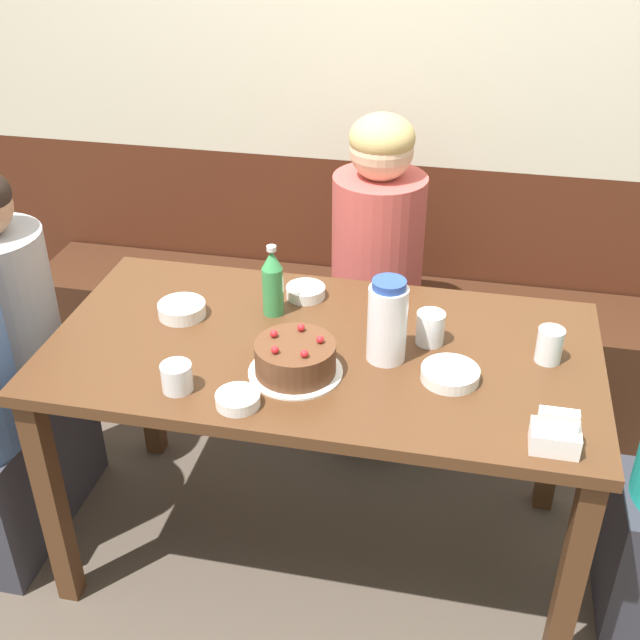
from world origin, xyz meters
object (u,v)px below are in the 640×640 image
(soju_bottle, at_px, (273,282))
(glass_shot_small, at_px, (550,345))
(person_dark_striped, at_px, (14,355))
(water_pitcher, at_px, (387,321))
(bowl_soup_white, at_px, (238,399))
(glass_tumbler_short, at_px, (177,377))
(glass_water_tall, at_px, (430,328))
(bench_seat, at_px, (365,346))
(bowl_rice_small, at_px, (306,292))
(bowl_side_dish, at_px, (182,309))
(bowl_sauce_shallow, at_px, (450,374))
(napkin_holder, at_px, (555,435))
(birthday_cake, at_px, (295,359))
(person_grey_tee, at_px, (376,292))

(soju_bottle, relative_size, glass_shot_small, 2.25)
(soju_bottle, bearing_deg, person_dark_striped, -174.74)
(water_pitcher, distance_m, bowl_soup_white, 0.44)
(person_dark_striped, bearing_deg, glass_tumbler_short, -25.73)
(glass_water_tall, distance_m, person_dark_striped, 1.32)
(glass_water_tall, bearing_deg, glass_tumbler_short, -149.86)
(bench_seat, height_order, bowl_rice_small, bowl_rice_small)
(water_pitcher, distance_m, glass_tumbler_short, 0.55)
(bowl_rice_small, distance_m, person_dark_striped, 0.95)
(bench_seat, height_order, bowl_side_dish, bowl_side_dish)
(bowl_sauce_shallow, xyz_separation_m, glass_water_tall, (-0.07, 0.16, 0.03))
(bowl_soup_white, bearing_deg, glass_tumbler_short, 169.64)
(napkin_holder, relative_size, bowl_soup_white, 1.00)
(birthday_cake, bearing_deg, bench_seat, 87.53)
(bowl_side_dish, xyz_separation_m, person_dark_striped, (-0.58, -0.01, -0.23))
(bowl_soup_white, xyz_separation_m, bowl_side_dish, (-0.28, 0.37, 0.00))
(bench_seat, xyz_separation_m, glass_tumbler_short, (-0.31, -1.10, 0.57))
(napkin_holder, xyz_separation_m, glass_water_tall, (-0.32, 0.38, 0.01))
(bench_seat, distance_m, person_grey_tee, 0.40)
(glass_tumbler_short, height_order, person_grey_tee, person_grey_tee)
(person_dark_striped, bearing_deg, bowl_rice_small, 11.75)
(water_pitcher, bearing_deg, glass_tumbler_short, -153.22)
(bowl_soup_white, relative_size, glass_water_tall, 1.20)
(birthday_cake, relative_size, soju_bottle, 1.14)
(person_grey_tee, bearing_deg, bench_seat, -162.62)
(birthday_cake, relative_size, glass_water_tall, 2.68)
(birthday_cake, relative_size, bowl_sauce_shallow, 1.64)
(bowl_rice_small, relative_size, person_grey_tee, 0.10)
(soju_bottle, xyz_separation_m, bowl_soup_white, (0.03, -0.44, -0.09))
(glass_shot_small, bearing_deg, birthday_cake, -163.24)
(person_dark_striped, bearing_deg, bench_seat, 37.21)
(bench_seat, distance_m, soju_bottle, 0.95)
(water_pitcher, xyz_separation_m, bowl_sauce_shallow, (0.17, -0.06, -0.10))
(water_pitcher, bearing_deg, person_dark_striped, 175.80)
(water_pitcher, relative_size, soju_bottle, 1.08)
(glass_tumbler_short, bearing_deg, glass_water_tall, 30.14)
(person_grey_tee, bearing_deg, bowl_soup_white, -12.17)
(birthday_cake, relative_size, bowl_soup_white, 2.23)
(napkin_holder, distance_m, person_grey_tee, 1.12)
(birthday_cake, xyz_separation_m, bowl_sauce_shallow, (0.39, 0.05, -0.03))
(bowl_rice_small, xyz_separation_m, glass_shot_small, (0.70, -0.20, 0.03))
(napkin_holder, relative_size, bowl_side_dish, 0.80)
(soju_bottle, distance_m, napkin_holder, 0.90)
(glass_shot_small, bearing_deg, glass_water_tall, 175.61)
(soju_bottle, height_order, glass_water_tall, soju_bottle)
(bowl_rice_small, bearing_deg, bowl_side_dish, -150.94)
(bowl_sauce_shallow, relative_size, glass_shot_small, 1.57)
(glass_water_tall, height_order, person_dark_striped, person_dark_striped)
(birthday_cake, height_order, glass_tumbler_short, birthday_cake)
(glass_tumbler_short, xyz_separation_m, person_grey_tee, (0.37, 0.92, -0.22))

